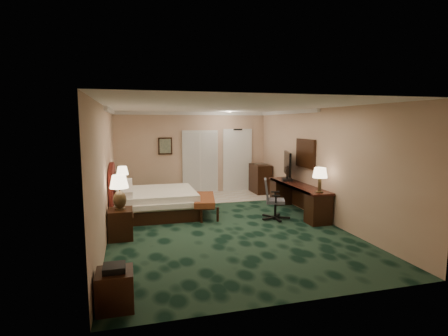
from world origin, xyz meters
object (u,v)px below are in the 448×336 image
object	(u,v)px
nightstand_far	(122,198)
bed_bench	(204,206)
desk	(297,199)
nightstand_near	(121,224)
side_table	(115,290)
bed	(156,203)
tv	(287,166)
lamp_far	(123,177)
lamp_near	(119,192)
desk_chair	(275,199)
minibar	(260,179)

from	to	relation	value
nightstand_far	bed_bench	world-z (taller)	nightstand_far
desk	nightstand_near	bearing A→B (deg)	-167.98
nightstand_far	side_table	xyz separation A→B (m)	(0.02, -5.46, -0.02)
bed	bed_bench	bearing A→B (deg)	-18.71
tv	bed	bearing A→B (deg)	-163.90
bed	lamp_far	size ratio (longest dim) A/B	3.22
bed_bench	desk	distance (m)	2.45
desk	side_table	bearing A→B (deg)	-139.83
nightstand_near	bed_bench	distance (m)	2.40
bed	lamp_near	xyz separation A→B (m)	(-0.83, -1.69, 0.64)
bed	bed_bench	xyz separation A→B (m)	(1.18, -0.40, -0.07)
nightstand_near	lamp_far	distance (m)	2.76
side_table	tv	size ratio (longest dim) A/B	0.48
side_table	desk	distance (m)	5.81
side_table	desk_chair	bearing A→B (deg)	42.37
lamp_far	desk_chair	world-z (taller)	lamp_far
nightstand_near	minibar	distance (m)	5.76
nightstand_far	lamp_far	size ratio (longest dim) A/B	0.88
nightstand_far	lamp_near	size ratio (longest dim) A/B	0.77
nightstand_near	lamp_far	bearing A→B (deg)	89.75
nightstand_near	tv	size ratio (longest dim) A/B	0.59
nightstand_near	lamp_near	xyz separation A→B (m)	(0.00, 0.01, 0.65)
bed	nightstand_near	xyz separation A→B (m)	(-0.83, -1.70, -0.01)
nightstand_near	desk	size ratio (longest dim) A/B	0.23
minibar	bed_bench	bearing A→B (deg)	-135.61
nightstand_far	desk	distance (m)	4.78
bed	desk	xyz separation A→B (m)	(3.61, -0.75, 0.06)
lamp_near	tv	bearing A→B (deg)	19.96
nightstand_near	desk_chair	world-z (taller)	desk_chair
bed	tv	xyz separation A→B (m)	(3.62, -0.07, 0.84)
side_table	nightstand_far	bearing A→B (deg)	90.23
bed	lamp_far	xyz separation A→B (m)	(-0.82, 1.01, 0.54)
bed	lamp_near	world-z (taller)	lamp_near
lamp_near	tv	world-z (taller)	tv
side_table	minibar	bearing A→B (deg)	55.55
desk_chair	bed	bearing A→B (deg)	177.83
lamp_far	bed	bearing A→B (deg)	-50.84
lamp_far	desk	bearing A→B (deg)	-21.66
side_table	tv	bearing A→B (deg)	44.83
bed	nightstand_near	size ratio (longest dim) A/B	3.27
nightstand_near	nightstand_far	size ratio (longest dim) A/B	1.12
bed_bench	side_table	world-z (taller)	side_table
bed_bench	lamp_far	bearing A→B (deg)	156.01
nightstand_near	desk_chair	size ratio (longest dim) A/B	0.61
nightstand_near	nightstand_far	xyz separation A→B (m)	(-0.03, 2.66, -0.03)
nightstand_far	lamp_far	bearing A→B (deg)	49.76
nightstand_near	nightstand_far	world-z (taller)	nightstand_near
nightstand_near	bed_bench	size ratio (longest dim) A/B	0.42
tv	minibar	size ratio (longest dim) A/B	1.07
desk_chair	tv	bearing A→B (deg)	74.51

